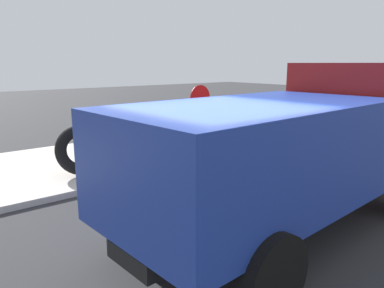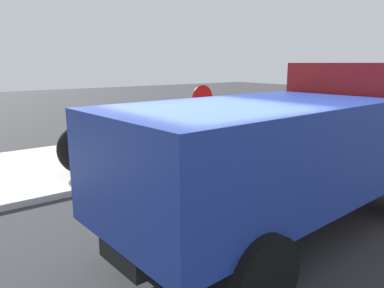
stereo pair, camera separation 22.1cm
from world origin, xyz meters
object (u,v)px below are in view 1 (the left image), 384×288
Objects in this scene: fire_hydrant at (87,153)px; dump_truck_blue at (301,142)px; loose_tire at (81,150)px; stop_sign at (200,107)px.

dump_truck_blue reaches higher than fire_hydrant.
loose_tire is at bearing 111.38° from dump_truck_blue.
stop_sign is at bearing -12.44° from fire_hydrant.
stop_sign is (3.60, -0.49, 0.88)m from loose_tire.
loose_tire is 0.58× the size of stop_sign.
fire_hydrant is 5.78m from dump_truck_blue.
dump_truck_blue is at bearing -68.62° from loose_tire.
dump_truck_blue is (1.77, -5.41, 0.98)m from fire_hydrant.
loose_tire is 5.61m from dump_truck_blue.
fire_hydrant is 0.71× the size of loose_tire.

